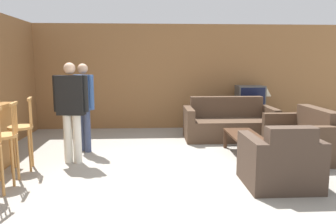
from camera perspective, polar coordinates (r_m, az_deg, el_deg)
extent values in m
plane|color=gray|center=(4.86, 1.66, -11.44)|extent=(24.00, 24.00, 0.00)
cube|color=olive|center=(8.29, -0.47, 6.13)|extent=(9.40, 0.08, 2.60)
cylinder|color=#B77F42|center=(4.63, -26.91, -9.16)|extent=(0.04, 0.04, 0.66)
cylinder|color=#B77F42|center=(4.46, -27.25, -2.33)|extent=(0.02, 0.02, 0.39)
cylinder|color=#B77F42|center=(4.99, -26.77, -3.74)|extent=(0.42, 0.42, 0.04)
cylinder|color=#B77F42|center=(5.16, -24.71, -7.21)|extent=(0.04, 0.04, 0.66)
cylinder|color=#B77F42|center=(4.92, -25.43, -8.02)|extent=(0.04, 0.04, 0.66)
cylinder|color=#B77F42|center=(5.02, -24.86, -1.04)|extent=(0.02, 0.02, 0.39)
cylinder|color=#B77F42|center=(4.95, -25.06, -1.18)|extent=(0.02, 0.02, 0.39)
cylinder|color=#B77F42|center=(4.88, -25.27, -1.33)|extent=(0.02, 0.02, 0.39)
cylinder|color=#B77F42|center=(4.81, -25.49, -1.48)|extent=(0.02, 0.02, 0.39)
cube|color=#B77F42|center=(4.88, -25.33, 1.28)|extent=(0.08, 0.32, 0.04)
cylinder|color=#B77F42|center=(5.53, -24.33, -2.44)|extent=(0.45, 0.45, 0.04)
cylinder|color=#B77F42|center=(5.75, -25.22, -5.66)|extent=(0.04, 0.04, 0.66)
cylinder|color=#B77F42|center=(5.50, -25.64, -6.31)|extent=(0.04, 0.04, 0.66)
cylinder|color=#B77F42|center=(5.71, -22.63, -5.59)|extent=(0.04, 0.04, 0.66)
cylinder|color=#B77F42|center=(5.46, -22.94, -6.25)|extent=(0.04, 0.04, 0.66)
cylinder|color=#B77F42|center=(5.59, -22.70, 0.01)|extent=(0.02, 0.02, 0.39)
cylinder|color=#B77F42|center=(5.51, -22.79, -0.11)|extent=(0.02, 0.02, 0.39)
cylinder|color=#B77F42|center=(5.44, -22.88, -0.22)|extent=(0.02, 0.02, 0.39)
cylinder|color=#B77F42|center=(5.37, -22.97, -0.34)|extent=(0.02, 0.02, 0.39)
cube|color=#B77F42|center=(5.45, -22.97, 2.12)|extent=(0.11, 0.32, 0.04)
cube|color=#4C3828|center=(7.29, 10.62, -2.95)|extent=(1.63, 0.92, 0.44)
cube|color=#4C3828|center=(7.55, 10.09, 0.93)|extent=(1.63, 0.22, 0.46)
cube|color=#4C3828|center=(7.11, 3.63, -2.07)|extent=(0.16, 0.92, 0.69)
cube|color=#4C3828|center=(7.53, 17.27, -1.84)|extent=(0.16, 0.92, 0.69)
cube|color=#423328|center=(4.79, 18.72, -9.46)|extent=(0.61, 0.87, 0.44)
cube|color=#423328|center=(4.38, 20.59, -5.28)|extent=(0.61, 0.22, 0.44)
cube|color=#423328|center=(4.91, 23.03, -7.78)|extent=(0.16, 0.87, 0.68)
cube|color=#423328|center=(4.62, 14.29, -8.34)|extent=(0.16, 0.87, 0.68)
cube|color=#4C3828|center=(6.35, 21.80, -5.16)|extent=(0.85, 1.20, 0.44)
cube|color=#4C3828|center=(6.41, 24.56, -1.27)|extent=(0.22, 1.20, 0.42)
cube|color=#4C3828|center=(6.93, 19.51, -2.93)|extent=(0.85, 0.16, 0.67)
cube|color=#4C3828|center=(5.74, 24.72, -5.59)|extent=(0.85, 0.16, 0.67)
cube|color=#472D1E|center=(6.08, 13.10, -3.90)|extent=(0.52, 1.10, 0.04)
cube|color=#472D1E|center=(5.59, 12.33, -7.03)|extent=(0.06, 0.06, 0.35)
cube|color=#472D1E|center=(5.72, 16.59, -6.84)|extent=(0.06, 0.06, 0.35)
cube|color=#472D1E|center=(6.55, 9.95, -4.65)|extent=(0.06, 0.06, 0.35)
cube|color=#472D1E|center=(6.66, 13.64, -4.53)|extent=(0.06, 0.06, 0.35)
cube|color=#513823|center=(8.35, 13.94, -1.12)|extent=(1.08, 0.55, 0.57)
cube|color=#4C4C4C|center=(8.28, 14.08, 2.65)|extent=(0.66, 0.45, 0.53)
cube|color=black|center=(8.06, 14.56, 2.47)|extent=(0.59, 0.01, 0.46)
cube|color=black|center=(5.87, 13.14, -4.06)|extent=(0.16, 0.15, 0.02)
cylinder|color=brown|center=(8.43, 16.58, 0.91)|extent=(0.16, 0.16, 0.02)
cylinder|color=brown|center=(8.42, 16.62, 1.85)|extent=(0.03, 0.03, 0.25)
cone|color=beige|center=(8.39, 16.69, 3.47)|extent=(0.26, 0.26, 0.23)
cylinder|color=#384260|center=(6.40, -14.62, -3.04)|extent=(0.12, 0.12, 0.81)
cylinder|color=#384260|center=(6.29, -13.85, -3.21)|extent=(0.12, 0.12, 0.81)
cube|color=#335189|center=(6.24, -14.49, 3.38)|extent=(0.40, 0.38, 0.64)
cylinder|color=#335189|center=(6.41, -15.69, 3.69)|extent=(0.08, 0.08, 0.59)
cylinder|color=#335189|center=(6.07, -13.24, 3.52)|extent=(0.08, 0.08, 0.59)
sphere|color=tan|center=(6.21, -14.64, 7.32)|extent=(0.18, 0.18, 0.18)
cylinder|color=silver|center=(5.66, -15.53, -4.54)|extent=(0.14, 0.14, 0.81)
cylinder|color=silver|center=(5.71, -17.02, -4.49)|extent=(0.14, 0.14, 0.81)
cube|color=black|center=(5.57, -16.60, 2.82)|extent=(0.46, 0.23, 0.65)
cylinder|color=black|center=(5.49, -14.19, 3.11)|extent=(0.09, 0.09, 0.59)
cylinder|color=black|center=(5.65, -18.95, 3.06)|extent=(0.09, 0.09, 0.59)
sphere|color=tan|center=(5.54, -16.79, 7.29)|extent=(0.19, 0.19, 0.19)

